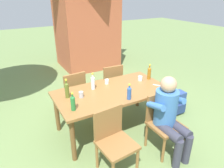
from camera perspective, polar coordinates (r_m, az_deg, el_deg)
The scene contains 19 objects.
ground_plane at distance 3.71m, azimuth -0.00°, elevation -11.98°, with size 24.00×24.00×0.00m, color #6B844C.
dining_table at distance 3.36m, azimuth -0.00°, elevation -3.07°, with size 1.84×0.96×0.73m.
chair_near_right at distance 3.13m, azimuth 13.96°, elevation -9.61°, with size 0.44×0.44×0.87m.
chair_far_left at distance 3.93m, azimuth -10.83°, elevation -1.84°, with size 0.48×0.48×0.87m.
chair_far_right at distance 4.22m, azimuth -0.36°, elevation 0.56°, with size 0.46×0.46×0.87m.
chair_near_left at distance 2.71m, azimuth 0.38°, elevation -14.84°, with size 0.48×0.48×0.87m.
person_in_white_shirt at distance 2.97m, azimuth 15.71°, elevation -7.92°, with size 0.47×0.61×1.18m.
bottle_blue at distance 3.04m, azimuth 4.83°, elevation -2.44°, with size 0.06×0.06×0.25m.
bottle_amber at distance 3.78m, azimuth 10.37°, elevation 3.11°, with size 0.06×0.06×0.29m.
bottle_olive at distance 3.14m, azimuth -12.49°, elevation -1.56°, with size 0.06×0.06×0.30m.
bottle_green at distance 2.80m, azimuth -10.87°, elevation -5.14°, with size 0.06×0.06×0.27m.
bottle_clear at distance 3.34m, azimuth -5.37°, elevation 0.48°, with size 0.06×0.06×0.28m.
cup_white at distance 3.56m, azimuth -1.47°, elevation 0.68°, with size 0.07×0.07×0.08m, color white.
cup_steel at distance 3.14m, azimuth -8.63°, elevation -2.93°, with size 0.07×0.07×0.09m, color #B2B7BC.
cup_glass at distance 3.72m, azimuth 7.87°, elevation 1.57°, with size 0.08×0.08×0.08m, color silver.
table_knife at distance 3.58m, azimuth 13.54°, elevation -0.50°, with size 0.15×0.21×0.01m.
backpack_by_near_side at distance 4.40m, azimuth 14.61°, elevation -3.44°, with size 0.29×0.23×0.42m.
backpack_by_far_side at distance 4.20m, azimuth 17.53°, elevation -5.07°, with size 0.33×0.26×0.43m.
brick_kiosk at distance 6.45m, azimuth -7.33°, elevation 18.15°, with size 1.88×1.66×2.87m.
Camera 1 is at (-1.47, -2.59, 2.21)m, focal length 32.68 mm.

